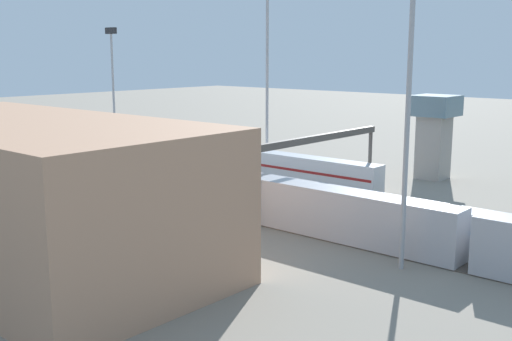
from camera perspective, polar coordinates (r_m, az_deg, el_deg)
ground_plane at (r=86.23m, az=-2.26°, el=-1.73°), size 400.00×400.00×0.00m
track_bed_0 at (r=93.57m, az=1.95°, el=-0.70°), size 140.00×2.80×0.12m
track_bed_1 at (r=89.83m, az=-0.07°, el=-1.18°), size 140.00×2.80×0.12m
track_bed_2 at (r=86.21m, az=-2.26°, el=-1.69°), size 140.00×2.80×0.12m
track_bed_3 at (r=82.74m, az=-4.64°, el=-2.24°), size 140.00×2.80×0.12m
track_bed_4 at (r=79.44m, az=-7.23°, el=-2.84°), size 140.00×2.80×0.12m
train_on_track_3 at (r=84.25m, az=-5.94°, el=-0.67°), size 119.80×3.06×3.80m
train_on_track_4 at (r=69.54m, az=0.18°, el=-2.52°), size 95.60×3.00×5.00m
train_on_track_0 at (r=97.26m, az=-0.93°, el=0.90°), size 47.20×3.06×3.80m
light_mast_0 at (r=124.71m, az=-12.95°, el=8.87°), size 2.80×0.70×23.29m
light_mast_1 at (r=53.46m, az=13.85°, el=8.97°), size 2.80×0.70×26.91m
light_mast_2 at (r=96.42m, az=1.03°, el=11.48°), size 2.80×0.70×31.90m
signal_gantry at (r=75.79m, az=5.71°, el=2.22°), size 0.70×25.00×8.80m
maintenance_shed at (r=59.95m, az=-20.67°, el=-1.68°), size 40.89×18.73×12.74m
control_tower at (r=96.05m, az=15.93°, el=3.56°), size 6.00×6.00×12.42m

